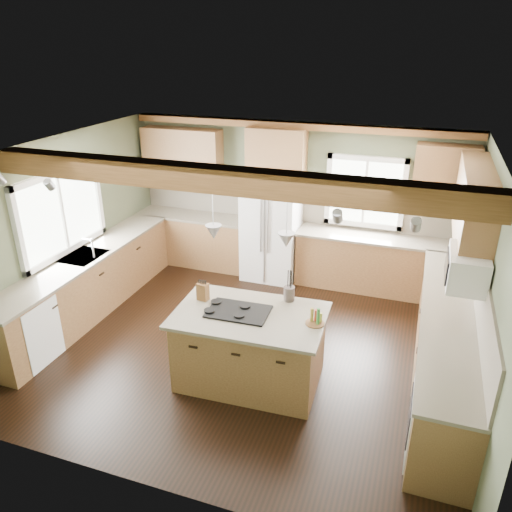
% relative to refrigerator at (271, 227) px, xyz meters
% --- Properties ---
extents(floor, '(5.60, 5.60, 0.00)m').
position_rel_refrigerator_xyz_m(floor, '(0.30, -2.12, -0.90)').
color(floor, black).
rests_on(floor, ground).
extents(ceiling, '(5.60, 5.60, 0.00)m').
position_rel_refrigerator_xyz_m(ceiling, '(0.30, -2.12, 1.70)').
color(ceiling, silver).
rests_on(ceiling, wall_back).
extents(wall_back, '(5.60, 0.00, 5.60)m').
position_rel_refrigerator_xyz_m(wall_back, '(0.30, 0.38, 0.40)').
color(wall_back, '#464F38').
rests_on(wall_back, ground).
extents(wall_left, '(0.00, 5.00, 5.00)m').
position_rel_refrigerator_xyz_m(wall_left, '(-2.50, -2.12, 0.40)').
color(wall_left, '#464F38').
rests_on(wall_left, ground).
extents(wall_right, '(0.00, 5.00, 5.00)m').
position_rel_refrigerator_xyz_m(wall_right, '(3.10, -2.12, 0.40)').
color(wall_right, '#464F38').
rests_on(wall_right, ground).
extents(ceiling_beam, '(5.55, 0.26, 0.26)m').
position_rel_refrigerator_xyz_m(ceiling_beam, '(0.30, -2.83, 1.57)').
color(ceiling_beam, '#533317').
rests_on(ceiling_beam, ceiling).
extents(soffit_trim, '(5.55, 0.20, 0.10)m').
position_rel_refrigerator_xyz_m(soffit_trim, '(0.30, 0.28, 1.64)').
color(soffit_trim, '#533317').
rests_on(soffit_trim, ceiling).
extents(backsplash_back, '(5.58, 0.03, 0.58)m').
position_rel_refrigerator_xyz_m(backsplash_back, '(0.30, 0.36, 0.31)').
color(backsplash_back, brown).
rests_on(backsplash_back, wall_back).
extents(backsplash_right, '(0.03, 3.70, 0.58)m').
position_rel_refrigerator_xyz_m(backsplash_right, '(3.08, -2.07, 0.31)').
color(backsplash_right, brown).
rests_on(backsplash_right, wall_right).
extents(base_cab_back_left, '(2.02, 0.60, 0.88)m').
position_rel_refrigerator_xyz_m(base_cab_back_left, '(-1.49, 0.08, -0.46)').
color(base_cab_back_left, brown).
rests_on(base_cab_back_left, floor).
extents(counter_back_left, '(2.06, 0.64, 0.04)m').
position_rel_refrigerator_xyz_m(counter_back_left, '(-1.49, 0.08, 0.00)').
color(counter_back_left, '#4B4337').
rests_on(counter_back_left, base_cab_back_left).
extents(base_cab_back_right, '(2.62, 0.60, 0.88)m').
position_rel_refrigerator_xyz_m(base_cab_back_right, '(1.79, 0.08, -0.46)').
color(base_cab_back_right, brown).
rests_on(base_cab_back_right, floor).
extents(counter_back_right, '(2.66, 0.64, 0.04)m').
position_rel_refrigerator_xyz_m(counter_back_right, '(1.79, 0.08, 0.00)').
color(counter_back_right, '#4B4337').
rests_on(counter_back_right, base_cab_back_right).
extents(base_cab_left, '(0.60, 3.70, 0.88)m').
position_rel_refrigerator_xyz_m(base_cab_left, '(-2.20, -2.07, -0.46)').
color(base_cab_left, brown).
rests_on(base_cab_left, floor).
extents(counter_left, '(0.64, 3.74, 0.04)m').
position_rel_refrigerator_xyz_m(counter_left, '(-2.20, -2.07, 0.00)').
color(counter_left, '#4B4337').
rests_on(counter_left, base_cab_left).
extents(base_cab_right, '(0.60, 3.70, 0.88)m').
position_rel_refrigerator_xyz_m(base_cab_right, '(2.80, -2.07, -0.46)').
color(base_cab_right, brown).
rests_on(base_cab_right, floor).
extents(counter_right, '(0.64, 3.74, 0.04)m').
position_rel_refrigerator_xyz_m(counter_right, '(2.80, -2.07, 0.00)').
color(counter_right, '#4B4337').
rests_on(counter_right, base_cab_right).
extents(upper_cab_back_left, '(1.40, 0.35, 0.90)m').
position_rel_refrigerator_xyz_m(upper_cab_back_left, '(-1.69, 0.21, 1.05)').
color(upper_cab_back_left, brown).
rests_on(upper_cab_back_left, wall_back).
extents(upper_cab_over_fridge, '(0.96, 0.35, 0.70)m').
position_rel_refrigerator_xyz_m(upper_cab_over_fridge, '(-0.00, 0.21, 1.25)').
color(upper_cab_over_fridge, brown).
rests_on(upper_cab_over_fridge, wall_back).
extents(upper_cab_right, '(0.35, 2.20, 0.90)m').
position_rel_refrigerator_xyz_m(upper_cab_right, '(2.92, -1.22, 1.05)').
color(upper_cab_right, brown).
rests_on(upper_cab_right, wall_right).
extents(upper_cab_back_corner, '(0.90, 0.35, 0.90)m').
position_rel_refrigerator_xyz_m(upper_cab_back_corner, '(2.60, 0.21, 1.05)').
color(upper_cab_back_corner, brown).
rests_on(upper_cab_back_corner, wall_back).
extents(window_left, '(0.04, 1.60, 1.05)m').
position_rel_refrigerator_xyz_m(window_left, '(-2.48, -2.07, 0.65)').
color(window_left, white).
rests_on(window_left, wall_left).
extents(window_back, '(1.10, 0.04, 1.00)m').
position_rel_refrigerator_xyz_m(window_back, '(1.45, 0.36, 0.65)').
color(window_back, white).
rests_on(window_back, wall_back).
extents(sink, '(0.50, 0.65, 0.03)m').
position_rel_refrigerator_xyz_m(sink, '(-2.20, -2.07, 0.01)').
color(sink, '#262628').
rests_on(sink, counter_left).
extents(faucet, '(0.02, 0.02, 0.28)m').
position_rel_refrigerator_xyz_m(faucet, '(-2.02, -2.07, 0.15)').
color(faucet, '#B2B2B7').
rests_on(faucet, sink).
extents(dishwasher, '(0.60, 0.60, 0.84)m').
position_rel_refrigerator_xyz_m(dishwasher, '(-2.19, -3.37, -0.47)').
color(dishwasher, white).
rests_on(dishwasher, floor).
extents(oven, '(0.60, 0.72, 0.84)m').
position_rel_refrigerator_xyz_m(oven, '(2.79, -3.37, -0.47)').
color(oven, white).
rests_on(oven, floor).
extents(microwave, '(0.40, 0.70, 0.38)m').
position_rel_refrigerator_xyz_m(microwave, '(2.88, -2.17, 0.65)').
color(microwave, white).
rests_on(microwave, wall_right).
extents(pendant_left, '(0.18, 0.18, 0.16)m').
position_rel_refrigerator_xyz_m(pendant_left, '(0.22, -2.85, 0.98)').
color(pendant_left, '#B2B2B7').
rests_on(pendant_left, ceiling).
extents(pendant_right, '(0.18, 0.18, 0.16)m').
position_rel_refrigerator_xyz_m(pendant_right, '(1.03, -2.82, 0.98)').
color(pendant_right, '#B2B2B7').
rests_on(pendant_right, ceiling).
extents(refrigerator, '(0.90, 0.74, 1.80)m').
position_rel_refrigerator_xyz_m(refrigerator, '(0.00, 0.00, 0.00)').
color(refrigerator, white).
rests_on(refrigerator, floor).
extents(island, '(1.66, 1.06, 0.88)m').
position_rel_refrigerator_xyz_m(island, '(0.63, -2.83, -0.46)').
color(island, brown).
rests_on(island, floor).
extents(island_top, '(1.78, 1.17, 0.04)m').
position_rel_refrigerator_xyz_m(island_top, '(0.63, -2.83, 0.00)').
color(island_top, '#4B4337').
rests_on(island_top, island).
extents(cooktop, '(0.72, 0.50, 0.02)m').
position_rel_refrigerator_xyz_m(cooktop, '(0.49, -2.84, 0.03)').
color(cooktop, black).
rests_on(cooktop, island_top).
extents(knife_block, '(0.14, 0.12, 0.21)m').
position_rel_refrigerator_xyz_m(knife_block, '(-0.02, -2.70, 0.13)').
color(knife_block, brown).
rests_on(knife_block, island_top).
extents(utensil_crock, '(0.14, 0.14, 0.18)m').
position_rel_refrigerator_xyz_m(utensil_crock, '(0.97, -2.37, 0.11)').
color(utensil_crock, '#413A34').
rests_on(utensil_crock, island_top).
extents(bottle_tray, '(0.23, 0.23, 0.20)m').
position_rel_refrigerator_xyz_m(bottle_tray, '(1.38, -2.80, 0.12)').
color(bottle_tray, brown).
rests_on(bottle_tray, island_top).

